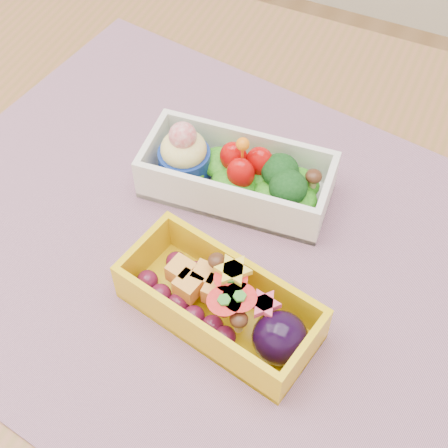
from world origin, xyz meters
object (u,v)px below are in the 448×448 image
at_px(table, 232,329).
at_px(bento_white, 236,174).
at_px(bento_yellow, 223,304).
at_px(placemat, 214,250).

height_order(table, bento_white, bento_white).
height_order(bento_white, bento_yellow, bento_white).
bearing_deg(placemat, bento_white, 98.35).
bearing_deg(table, bento_white, 112.86).
bearing_deg(placemat, bento_yellow, -59.11).
bearing_deg(bento_yellow, placemat, 132.64).
relative_size(placemat, bento_white, 3.15).
distance_m(placemat, bento_white, 0.08).
distance_m(table, bento_yellow, 0.13).
xyz_separation_m(placemat, bento_yellow, (0.04, -0.06, 0.03)).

